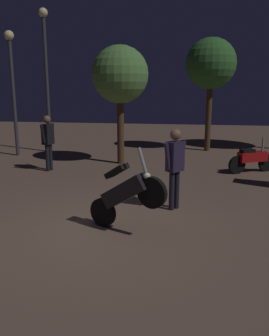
% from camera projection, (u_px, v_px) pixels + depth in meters
% --- Properties ---
extents(ground_plane, '(40.00, 40.00, 0.00)m').
position_uv_depth(ground_plane, '(100.00, 231.00, 6.55)').
color(ground_plane, brown).
extents(motorcycle_black_foreground, '(1.55, 0.79, 1.63)m').
position_uv_depth(motorcycle_black_foreground, '(126.00, 194.00, 6.33)').
color(motorcycle_black_foreground, black).
rests_on(motorcycle_black_foreground, ground_plane).
extents(motorcycle_red_parked_left, '(1.52, 0.85, 1.11)m').
position_uv_depth(motorcycle_red_parked_left, '(252.00, 159.00, 10.99)').
color(motorcycle_red_parked_left, black).
rests_on(motorcycle_red_parked_left, ground_plane).
extents(person_rider_beside, '(0.32, 0.67, 1.78)m').
position_uv_depth(person_rider_beside, '(48.00, 138.00, 11.11)').
color(person_rider_beside, black).
rests_on(person_rider_beside, ground_plane).
extents(person_bystander_far, '(0.49, 0.58, 1.78)m').
position_uv_depth(person_bystander_far, '(175.00, 162.00, 7.51)').
color(person_bystander_far, black).
rests_on(person_bystander_far, ground_plane).
extents(streetlamp_near, '(0.36, 0.36, 5.65)m').
position_uv_depth(streetlamp_near, '(46.00, 65.00, 13.91)').
color(streetlamp_near, '#38383D').
rests_on(streetlamp_near, ground_plane).
extents(streetlamp_far, '(0.36, 0.36, 4.70)m').
position_uv_depth(streetlamp_far, '(12.00, 77.00, 13.24)').
color(streetlamp_far, '#38383D').
rests_on(streetlamp_far, ground_plane).
extents(tree_center_bg, '(1.93, 1.93, 4.03)m').
position_uv_depth(tree_center_bg, '(120.00, 76.00, 11.76)').
color(tree_center_bg, '#4C331E').
rests_on(tree_center_bg, ground_plane).
extents(tree_right_bg, '(2.06, 2.06, 4.62)m').
position_uv_depth(tree_right_bg, '(211.00, 65.00, 14.18)').
color(tree_right_bg, '#4C331E').
rests_on(tree_right_bg, ground_plane).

